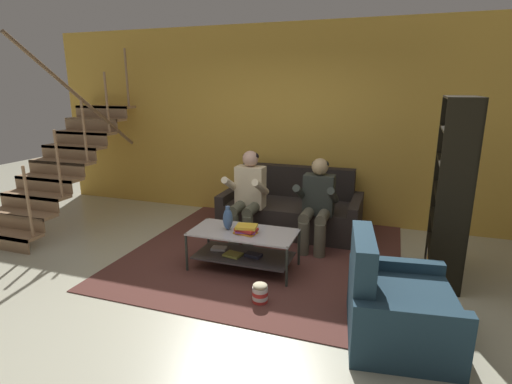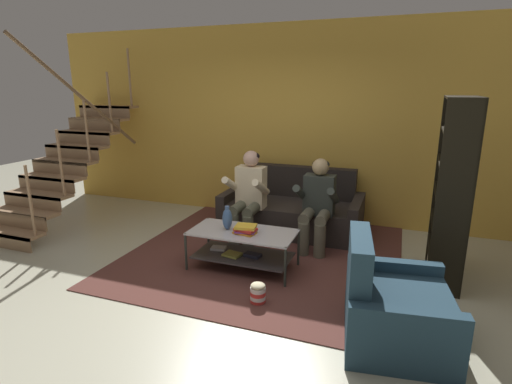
# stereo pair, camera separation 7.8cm
# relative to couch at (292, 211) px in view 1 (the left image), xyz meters

# --- Properties ---
(ground) EXTENTS (16.80, 16.80, 0.00)m
(ground) POSITION_rel_couch_xyz_m (-0.09, -1.84, -0.28)
(ground) COLOR beige
(back_partition) EXTENTS (8.40, 0.12, 2.90)m
(back_partition) POSITION_rel_couch_xyz_m (-0.09, 0.62, 1.17)
(back_partition) COLOR gold
(back_partition) RESTS_ON ground
(staircase_run) EXTENTS (1.02, 2.40, 2.62)m
(staircase_run) POSITION_rel_couch_xyz_m (-3.29, -0.78, 0.68)
(staircase_run) COLOR #A47D59
(staircase_run) RESTS_ON ground
(couch) EXTENTS (1.93, 0.95, 0.87)m
(couch) POSITION_rel_couch_xyz_m (0.00, 0.00, 0.00)
(couch) COLOR #2B2522
(couch) RESTS_ON ground
(person_seated_left) EXTENTS (0.50, 0.58, 1.19)m
(person_seated_left) POSITION_rel_couch_xyz_m (-0.46, -0.56, 0.36)
(person_seated_left) COLOR #515240
(person_seated_left) RESTS_ON ground
(person_seated_right) EXTENTS (0.50, 0.58, 1.14)m
(person_seated_right) POSITION_rel_couch_xyz_m (0.46, -0.56, 0.34)
(person_seated_right) COLOR brown
(person_seated_right) RESTS_ON ground
(coffee_table) EXTENTS (1.18, 0.58, 0.44)m
(coffee_table) POSITION_rel_couch_xyz_m (-0.20, -1.43, 0.01)
(coffee_table) COLOR #B8B5BC
(coffee_table) RESTS_ON ground
(area_rug) EXTENTS (3.19, 3.37, 0.01)m
(area_rug) POSITION_rel_couch_xyz_m (-0.10, -0.84, -0.28)
(area_rug) COLOR brown
(area_rug) RESTS_ON ground
(vase) EXTENTS (0.11, 0.11, 0.27)m
(vase) POSITION_rel_couch_xyz_m (-0.38, -1.42, 0.29)
(vase) COLOR #3C5C8E
(vase) RESTS_ON coffee_table
(book_stack) EXTENTS (0.26, 0.21, 0.09)m
(book_stack) POSITION_rel_couch_xyz_m (-0.14, -1.47, 0.21)
(book_stack) COLOR orange
(book_stack) RESTS_ON coffee_table
(bookshelf) EXTENTS (0.36, 0.93, 1.91)m
(bookshelf) POSITION_rel_couch_xyz_m (1.95, -0.85, 0.52)
(bookshelf) COLOR black
(bookshelf) RESTS_ON ground
(armchair) EXTENTS (0.93, 1.04, 0.88)m
(armchair) POSITION_rel_couch_xyz_m (1.43, -2.24, -0.00)
(armchair) COLOR #223D4E
(armchair) RESTS_ON ground
(popcorn_tub) EXTENTS (0.15, 0.15, 0.20)m
(popcorn_tub) POSITION_rel_couch_xyz_m (0.22, -2.08, -0.18)
(popcorn_tub) COLOR red
(popcorn_tub) RESTS_ON ground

